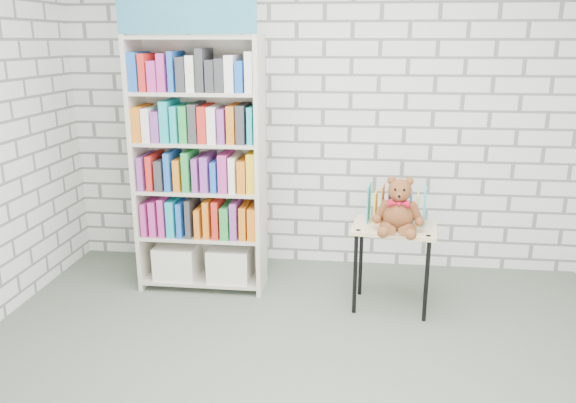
# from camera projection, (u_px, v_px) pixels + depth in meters

# --- Properties ---
(ground) EXTENTS (4.50, 4.50, 0.00)m
(ground) POSITION_uv_depth(u_px,v_px,m) (300.00, 387.00, 3.31)
(ground) COLOR #4F5A4C
(ground) RESTS_ON ground
(room_shell) EXTENTS (4.52, 4.02, 2.81)m
(room_shell) POSITION_uv_depth(u_px,v_px,m) (302.00, 79.00, 2.82)
(room_shell) COLOR silver
(room_shell) RESTS_ON ground
(bookshelf) EXTENTS (1.01, 0.39, 2.26)m
(bookshelf) POSITION_uv_depth(u_px,v_px,m) (200.00, 164.00, 4.42)
(bookshelf) COLOR beige
(bookshelf) RESTS_ON ground
(display_table) EXTENTS (0.66, 0.50, 0.65)m
(display_table) POSITION_uv_depth(u_px,v_px,m) (394.00, 238.00, 4.16)
(display_table) COLOR #DFB485
(display_table) RESTS_ON ground
(table_books) EXTENTS (0.44, 0.24, 0.25)m
(table_books) POSITION_uv_depth(u_px,v_px,m) (396.00, 206.00, 4.19)
(table_books) COLOR #2AA1B8
(table_books) RESTS_ON display_table
(teddy_bear) EXTENTS (0.37, 0.34, 0.40)m
(teddy_bear) POSITION_uv_depth(u_px,v_px,m) (399.00, 210.00, 3.99)
(teddy_bear) COLOR maroon
(teddy_bear) RESTS_ON display_table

